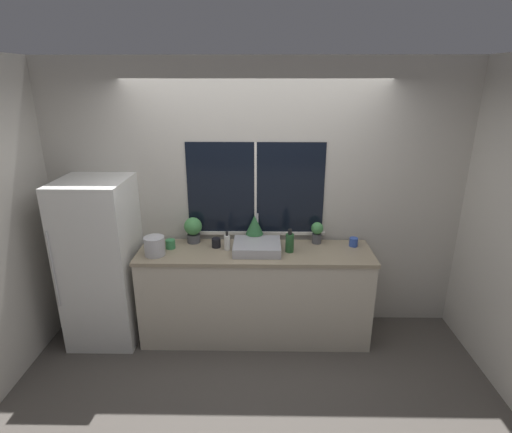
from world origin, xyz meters
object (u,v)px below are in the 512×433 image
refrigerator (102,261)px  bottle_tall (290,242)px  potted_plant_left (193,229)px  soap_bottle (227,242)px  sink (257,246)px  mug_black (216,243)px  mug_green (170,244)px  potted_plant_center (255,227)px  mug_blue (354,242)px  kettle (154,245)px  potted_plant_right (317,232)px

refrigerator → bottle_tall: 1.83m
refrigerator → potted_plant_left: bearing=13.3°
potted_plant_left → soap_bottle: bearing=-27.0°
sink → mug_black: size_ratio=4.93×
soap_bottle → mug_green: (-0.55, 0.02, -0.03)m
potted_plant_left → soap_bottle: potted_plant_left is taller
sink → potted_plant_center: sink is taller
potted_plant_center → mug_green: (-0.81, -0.15, -0.12)m
potted_plant_left → potted_plant_center: size_ratio=0.90×
mug_blue → soap_bottle: bearing=-175.2°
sink → kettle: (-0.95, -0.10, 0.05)m
potted_plant_center → potted_plant_right: 0.62m
sink → bottle_tall: sink is taller
potted_plant_right → sink: bearing=-160.8°
potted_plant_right → soap_bottle: bearing=-168.5°
soap_bottle → kettle: 0.68m
potted_plant_center → soap_bottle: size_ratio=1.54×
bottle_tall → mug_blue: (0.64, 0.14, -0.05)m
sink → potted_plant_center: bearing=97.4°
mug_blue → kettle: 1.92m
potted_plant_center → kettle: size_ratio=1.46×
potted_plant_left → refrigerator: bearing=-166.7°
refrigerator → potted_plant_right: size_ratio=7.50×
refrigerator → mug_black: bearing=4.3°
potted_plant_left → mug_blue: potted_plant_left is taller
refrigerator → mug_green: bearing=4.3°
refrigerator → mug_green: refrigerator is taller
mug_blue → mug_green: (-1.79, -0.08, 0.00)m
potted_plant_left → mug_blue: (1.59, -0.07, -0.10)m
kettle → mug_green: bearing=54.1°
potted_plant_left → mug_black: potted_plant_left is taller
kettle → sink: bearing=6.1°
sink → mug_green: size_ratio=4.81×
soap_bottle → mug_black: bearing=152.6°
sink → mug_black: sink is taller
potted_plant_left → kettle: 0.44m
kettle → refrigerator: bearing=169.4°
potted_plant_right → soap_bottle: size_ratio=1.16×
soap_bottle → mug_black: 0.13m
mug_blue → mug_black: (-1.35, -0.05, 0.00)m
potted_plant_left → mug_black: size_ratio=2.87×
mug_black → kettle: 0.59m
soap_bottle → kettle: size_ratio=0.94×
mug_green → kettle: size_ratio=0.47×
potted_plant_left → mug_black: bearing=-26.8°
mug_blue → kettle: kettle is taller
soap_bottle → bottle_tall: (0.60, -0.04, 0.02)m
refrigerator → potted_plant_center: refrigerator is taller
mug_black → potted_plant_right: bearing=6.9°
sink → mug_blue: sink is taller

